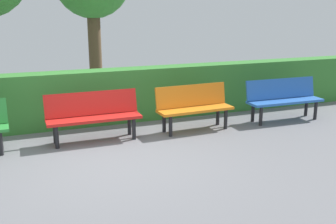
# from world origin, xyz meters

# --- Properties ---
(ground_plane) EXTENTS (17.05, 17.05, 0.00)m
(ground_plane) POSITION_xyz_m (0.00, 0.00, 0.00)
(ground_plane) COLOR slate
(bench_blue) EXTENTS (1.65, 0.50, 0.86)m
(bench_blue) POSITION_xyz_m (-3.98, -0.92, 0.48)
(bench_blue) COLOR blue
(bench_blue) RESTS_ON ground_plane
(bench_orange) EXTENTS (1.50, 0.52, 0.86)m
(bench_orange) POSITION_xyz_m (-1.94, -0.98, 0.48)
(bench_orange) COLOR orange
(bench_orange) RESTS_ON ground_plane
(bench_red) EXTENTS (1.64, 0.47, 0.86)m
(bench_red) POSITION_xyz_m (-0.02, -1.04, 0.48)
(bench_red) COLOR red
(bench_red) RESTS_ON ground_plane
(hedge_row) EXTENTS (13.05, 0.51, 1.09)m
(hedge_row) POSITION_xyz_m (-0.90, -2.07, 0.54)
(hedge_row) COLOR #387F33
(hedge_row) RESTS_ON ground_plane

